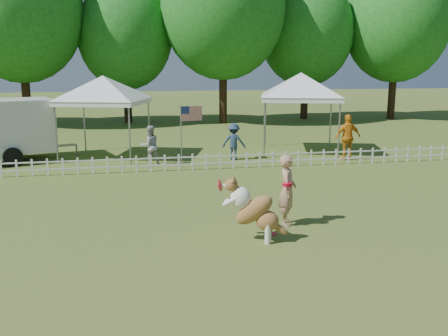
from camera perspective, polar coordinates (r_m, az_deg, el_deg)
name	(u,v)px	position (r m, az deg, el deg)	size (l,w,h in m)	color
ground	(264,232)	(11.56, 4.55, -7.25)	(120.00, 120.00, 0.00)	#415D1D
picket_fence	(213,161)	(18.11, -1.25, 0.79)	(22.00, 0.08, 0.60)	white
handler	(287,190)	(11.88, 7.26, -2.53)	(0.62, 0.40, 1.69)	tan
dog	(255,210)	(10.75, 3.57, -4.83)	(1.35, 0.45, 1.39)	brown
frisbee_on_turf	(272,234)	(11.41, 5.52, -7.49)	(0.21, 0.21, 0.02)	red
canopy_tent_left	(105,118)	(20.81, -13.47, 5.58)	(3.13, 3.13, 3.24)	white
canopy_tent_right	(300,114)	(21.68, 8.66, 6.14)	(3.22, 3.22, 3.33)	white
flag_pole	(181,137)	(18.36, -4.92, 3.59)	(0.88, 0.09, 2.30)	gray
spectator_a	(150,146)	(18.87, -8.46, 2.53)	(0.74, 0.58, 1.52)	#AAA9AE
spectator_b	(234,142)	(19.86, 1.13, 3.03)	(0.94, 0.54, 1.45)	#25384F
spectator_c	(348,137)	(20.44, 13.97, 3.44)	(1.06, 0.44, 1.81)	orange
tree_left	(21,25)	(32.67, -22.23, 14.92)	(7.40, 7.40, 12.00)	#1D611B
tree_center_left	(125,45)	(33.05, -11.19, 13.60)	(6.00, 6.00, 9.80)	#1D611B
tree_center_right	(223,22)	(32.18, -0.11, 16.36)	(7.60, 7.60, 12.60)	#1D611B
tree_right	(306,42)	(35.14, 9.38, 14.04)	(6.20, 6.20, 10.40)	#1D611B
tree_far_right	(396,34)	(36.75, 19.07, 14.24)	(7.00, 7.00, 11.40)	#1D611B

